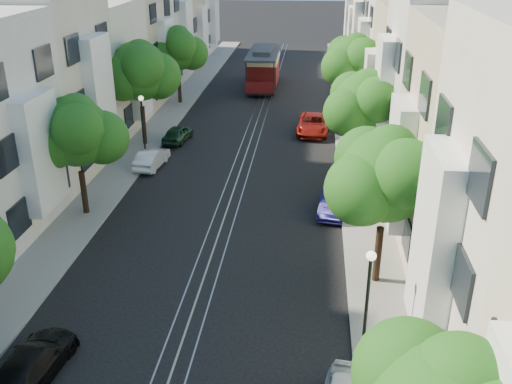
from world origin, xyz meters
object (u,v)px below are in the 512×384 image
(parked_car_e_mid, at_px, (334,201))
(parked_car_e_far, at_px, (313,124))
(tree_w_c, at_px, (140,72))
(tree_e_c, at_px, (366,105))
(tree_w_d, at_px, (178,50))
(tree_w_b, at_px, (77,134))
(tree_e_b, at_px, (387,178))
(parked_car_w_near, at_px, (32,363))
(tree_e_d, at_px, (355,62))
(cable_car, at_px, (264,66))
(lamp_east, at_px, (368,290))
(lamp_west, at_px, (143,118))
(parked_car_w_mid, at_px, (152,158))
(parked_car_w_far, at_px, (178,134))

(parked_car_e_mid, bearing_deg, parked_car_e_far, 102.70)
(parked_car_e_mid, bearing_deg, tree_w_c, 151.19)
(tree_e_c, bearing_deg, tree_w_d, 131.99)
(tree_w_b, bearing_deg, parked_car_e_mid, 7.24)
(tree_e_b, relative_size, parked_car_w_near, 1.66)
(parked_car_e_far, bearing_deg, parked_car_w_near, -104.79)
(tree_e_c, relative_size, tree_w_c, 0.92)
(tree_e_c, xyz_separation_m, parked_car_e_mid, (-1.66, -4.38, -3.99))
(tree_e_c, relative_size, parked_car_e_far, 1.35)
(tree_e_c, height_order, tree_e_d, tree_e_d)
(tree_w_d, bearing_deg, cable_car, 45.06)
(lamp_east, bearing_deg, tree_e_d, 87.96)
(tree_e_b, distance_m, lamp_west, 18.90)
(tree_e_d, height_order, tree_w_c, tree_w_c)
(tree_w_b, bearing_deg, parked_car_w_mid, 77.54)
(tree_w_c, bearing_deg, tree_e_d, 22.62)
(cable_car, bearing_deg, tree_w_d, -135.44)
(tree_e_d, relative_size, parked_car_w_near, 1.70)
(tree_w_b, relative_size, parked_car_w_mid, 1.77)
(tree_w_d, relative_size, cable_car, 0.72)
(parked_car_e_mid, xyz_separation_m, parked_car_w_mid, (-11.20, 5.35, -0.03))
(parked_car_w_far, bearing_deg, lamp_east, 124.67)
(tree_w_d, bearing_deg, tree_e_d, -19.15)
(tree_e_b, xyz_separation_m, parked_car_w_mid, (-12.86, 11.97, -4.15))
(tree_e_c, relative_size, lamp_east, 1.57)
(tree_e_d, distance_m, parked_car_w_near, 31.42)
(tree_w_d, bearing_deg, parked_car_w_far, -78.45)
(parked_car_w_near, bearing_deg, parked_car_w_mid, -82.22)
(tree_w_c, distance_m, parked_car_w_far, 5.03)
(tree_w_c, distance_m, parked_car_w_near, 23.46)
(tree_e_b, height_order, tree_e_c, tree_e_b)
(tree_w_b, distance_m, tree_w_d, 22.00)
(tree_e_c, bearing_deg, parked_car_e_far, 107.72)
(tree_e_c, xyz_separation_m, tree_w_c, (-14.40, 5.00, 0.47))
(parked_car_w_mid, bearing_deg, parked_car_w_near, 99.35)
(tree_e_d, height_order, lamp_east, tree_e_d)
(tree_e_b, xyz_separation_m, lamp_east, (-0.96, -4.98, -1.89))
(tree_e_c, height_order, parked_car_w_mid, tree_e_c)
(lamp_east, xyz_separation_m, parked_car_w_far, (-11.39, 21.94, -2.26))
(tree_e_b, relative_size, tree_w_b, 1.07)
(tree_e_b, distance_m, lamp_east, 5.41)
(lamp_west, distance_m, parked_car_w_far, 4.71)
(tree_w_c, bearing_deg, parked_car_e_far, 18.91)
(parked_car_w_mid, bearing_deg, tree_w_c, -63.40)
(tree_w_c, distance_m, lamp_west, 3.81)
(tree_e_d, bearing_deg, parked_car_w_near, -112.00)
(lamp_west, xyz_separation_m, parked_car_w_near, (1.90, -19.88, -2.26))
(parked_car_w_far, bearing_deg, tree_w_c, 32.52)
(tree_w_d, height_order, parked_car_e_far, tree_w_d)
(tree_w_d, bearing_deg, lamp_east, -67.20)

